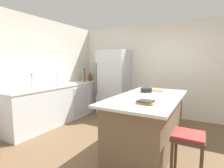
{
  "coord_description": "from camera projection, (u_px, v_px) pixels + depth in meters",
  "views": [
    {
      "loc": [
        1.21,
        -2.62,
        1.5
      ],
      "look_at": [
        -0.77,
        0.92,
        1.0
      ],
      "focal_mm": 27.35,
      "sensor_mm": 36.0,
      "label": 1
    }
  ],
  "objects": [
    {
      "name": "counter_run_left",
      "position": [
        63.0,
        102.0,
        4.51
      ],
      "size": [
        0.65,
        3.04,
        0.94
      ],
      "color": "silver",
      "rests_on": "ground_plane"
    },
    {
      "name": "refrigerator",
      "position": [
        114.0,
        82.0,
        5.09
      ],
      "size": [
        0.85,
        0.77,
        1.87
      ],
      "color": "#B7BABF",
      "rests_on": "ground_plane"
    },
    {
      "name": "gin_bottle",
      "position": [
        94.0,
        76.0,
        5.64
      ],
      "size": [
        0.08,
        0.08,
        0.33
      ],
      "color": "#8CB79E",
      "rests_on": "counter_run_left"
    },
    {
      "name": "kitchen_island",
      "position": [
        148.0,
        121.0,
        3.02
      ],
      "size": [
        1.03,
        2.11,
        0.93
      ],
      "color": "#7A6047",
      "rests_on": "ground_plane"
    },
    {
      "name": "wine_bottle",
      "position": [
        84.0,
        76.0,
        5.35
      ],
      "size": [
        0.07,
        0.07,
        0.41
      ],
      "color": "#19381E",
      "rests_on": "counter_run_left"
    },
    {
      "name": "syrup_bottle",
      "position": [
        90.0,
        78.0,
        5.5
      ],
      "size": [
        0.06,
        0.06,
        0.24
      ],
      "color": "#5B3319",
      "rests_on": "counter_run_left"
    },
    {
      "name": "ground_plane",
      "position": [
        124.0,
        148.0,
        3.04
      ],
      "size": [
        7.2,
        7.2,
        0.0
      ],
      "primitive_type": "plane",
      "color": "brown"
    },
    {
      "name": "flower_vase",
      "position": [
        32.0,
        84.0,
        3.72
      ],
      "size": [
        0.08,
        0.08,
        0.33
      ],
      "color": "silver",
      "rests_on": "counter_run_left"
    },
    {
      "name": "whiskey_bottle",
      "position": [
        90.0,
        78.0,
        5.38
      ],
      "size": [
        0.09,
        0.09,
        0.27
      ],
      "color": "brown",
      "rests_on": "counter_run_left"
    },
    {
      "name": "wall_rear",
      "position": [
        159.0,
        70.0,
        4.83
      ],
      "size": [
        6.0,
        0.1,
        2.6
      ],
      "primitive_type": "cube",
      "color": "silver",
      "rests_on": "ground_plane"
    },
    {
      "name": "hot_sauce_bottle",
      "position": [
        91.0,
        78.0,
        5.57
      ],
      "size": [
        0.05,
        0.05,
        0.22
      ],
      "color": "red",
      "rests_on": "counter_run_left"
    },
    {
      "name": "paper_towel_roll",
      "position": [
        57.0,
        80.0,
        4.28
      ],
      "size": [
        0.14,
        0.14,
        0.31
      ],
      "color": "gray",
      "rests_on": "counter_run_left"
    },
    {
      "name": "mixing_bowl",
      "position": [
        146.0,
        90.0,
        3.34
      ],
      "size": [
        0.22,
        0.22,
        0.08
      ],
      "color": "black",
      "rests_on": "kitchen_island"
    },
    {
      "name": "cutting_board",
      "position": [
        155.0,
        90.0,
        3.52
      ],
      "size": [
        0.32,
        0.25,
        0.02
      ],
      "color": "#9E7042",
      "rests_on": "kitchen_island"
    },
    {
      "name": "sink_faucet",
      "position": [
        45.0,
        80.0,
        4.04
      ],
      "size": [
        0.15,
        0.05,
        0.3
      ],
      "color": "silver",
      "rests_on": "counter_run_left"
    },
    {
      "name": "vinegar_bottle",
      "position": [
        84.0,
        78.0,
        5.13
      ],
      "size": [
        0.05,
        0.05,
        0.29
      ],
      "color": "#994C23",
      "rests_on": "counter_run_left"
    },
    {
      "name": "wall_left",
      "position": [
        32.0,
        71.0,
        4.07
      ],
      "size": [
        0.1,
        6.0,
        2.6
      ],
      "primitive_type": "cube",
      "color": "silver",
      "rests_on": "ground_plane"
    },
    {
      "name": "bar_stool",
      "position": [
        188.0,
        144.0,
        1.99
      ],
      "size": [
        0.36,
        0.36,
        0.69
      ],
      "color": "#473828",
      "rests_on": "ground_plane"
    },
    {
      "name": "cookbook_stack",
      "position": [
        146.0,
        102.0,
        2.38
      ],
      "size": [
        0.25,
        0.21,
        0.05
      ],
      "color": "gold",
      "rests_on": "kitchen_island"
    },
    {
      "name": "soda_bottle",
      "position": [
        84.0,
        77.0,
        5.26
      ],
      "size": [
        0.07,
        0.07,
        0.33
      ],
      "color": "silver",
      "rests_on": "counter_run_left"
    }
  ]
}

